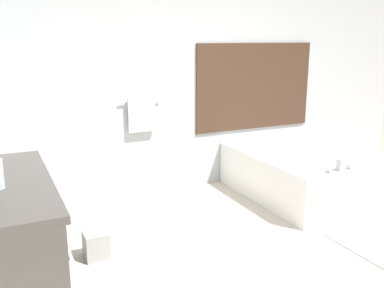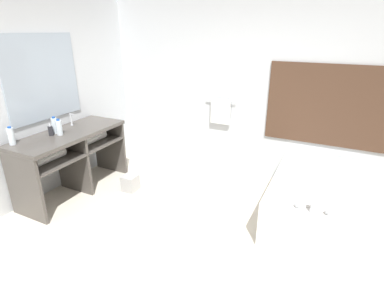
# 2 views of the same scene
# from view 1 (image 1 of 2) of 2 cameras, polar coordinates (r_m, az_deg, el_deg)

# --- Properties ---
(ground_plane) EXTENTS (16.00, 16.00, 0.00)m
(ground_plane) POSITION_cam_1_polar(r_m,az_deg,el_deg) (3.60, 10.38, -16.93)
(ground_plane) COLOR beige
(ground_plane) RESTS_ON ground
(wall_back_with_blinds) EXTENTS (7.40, 0.13, 2.70)m
(wall_back_with_blinds) POSITION_cam_1_polar(r_m,az_deg,el_deg) (5.10, -3.43, 8.40)
(wall_back_with_blinds) COLOR silver
(wall_back_with_blinds) RESTS_ON ground_plane
(vanity_counter) EXTENTS (0.66, 1.55, 0.89)m
(vanity_counter) POSITION_cam_1_polar(r_m,az_deg,el_deg) (3.26, -23.77, -8.56)
(vanity_counter) COLOR #4C4742
(vanity_counter) RESTS_ON ground_plane
(bathtub) EXTENTS (1.00, 1.67, 0.64)m
(bathtub) POSITION_cam_1_polar(r_m,az_deg,el_deg) (5.19, 13.17, -3.78)
(bathtub) COLOR white
(bathtub) RESTS_ON ground_plane
(waste_bin) EXTENTS (0.20, 0.20, 0.23)m
(waste_bin) POSITION_cam_1_polar(r_m,az_deg,el_deg) (3.84, -12.65, -13.02)
(waste_bin) COLOR #B2B2B2
(waste_bin) RESTS_ON ground_plane
(bath_mat) EXTENTS (0.51, 0.69, 0.02)m
(bath_mat) POSITION_cam_1_polar(r_m,az_deg,el_deg) (4.31, 22.99, -12.30)
(bath_mat) COLOR white
(bath_mat) RESTS_ON ground_plane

